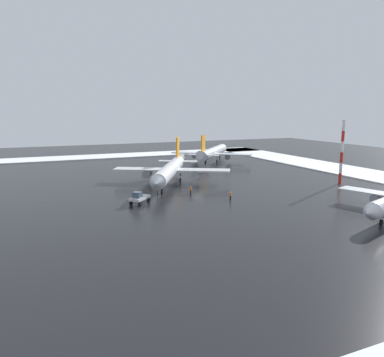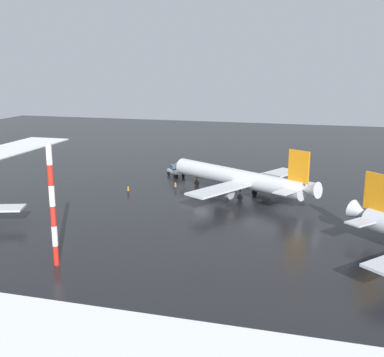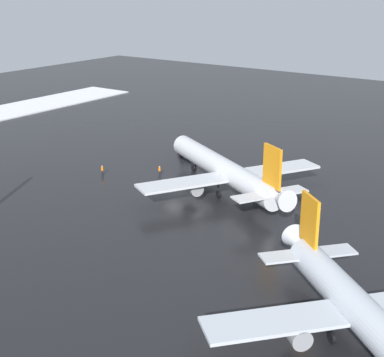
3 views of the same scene
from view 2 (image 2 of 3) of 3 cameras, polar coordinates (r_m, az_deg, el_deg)
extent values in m
plane|color=black|center=(88.73, 1.08, -2.55)|extent=(240.00, 240.00, 0.00)
cube|color=white|center=(45.88, -15.60, -19.18)|extent=(152.00, 16.00, 0.27)
cylinder|color=silver|center=(91.56, 5.19, 0.12)|extent=(27.18, 17.37, 3.33)
cone|color=silver|center=(102.16, -1.64, 1.57)|extent=(3.60, 3.91, 3.16)
cone|color=silver|center=(82.40, 13.78, -1.32)|extent=(4.43, 4.18, 3.24)
cube|color=silver|center=(83.87, 3.20, -1.30)|extent=(10.02, 13.19, 0.35)
cylinder|color=gray|center=(85.85, 3.82, -1.64)|extent=(3.86, 3.34, 1.96)
cube|color=silver|center=(96.10, 9.60, 0.44)|extent=(10.02, 13.19, 0.35)
cylinder|color=gray|center=(95.05, 8.65, -0.27)|extent=(3.86, 3.34, 1.96)
cube|color=orange|center=(82.78, 12.54, 1.40)|extent=(3.58, 2.24, 5.48)
cube|color=silver|center=(81.36, 11.17, -1.51)|extent=(4.53, 5.34, 0.23)
cube|color=silver|center=(86.16, 13.36, -0.78)|extent=(4.53, 5.34, 0.23)
cylinder|color=black|center=(98.60, 0.59, 0.27)|extent=(0.23, 0.23, 0.68)
cylinder|color=black|center=(98.93, 0.59, -0.53)|extent=(1.11, 0.83, 1.08)
cylinder|color=black|center=(88.49, 5.73, -1.35)|extent=(0.23, 0.23, 0.68)
cylinder|color=black|center=(88.87, 5.71, -2.23)|extent=(1.11, 0.83, 1.08)
cylinder|color=black|center=(91.77, 7.44, -0.85)|extent=(0.23, 0.23, 0.68)
cylinder|color=black|center=(92.13, 7.41, -1.71)|extent=(1.11, 0.83, 1.08)
cone|color=silver|center=(72.71, 19.37, -3.81)|extent=(4.32, 4.25, 3.11)
cube|color=orange|center=(70.53, 21.04, -1.54)|extent=(3.06, 2.72, 5.26)
cube|color=silver|center=(69.21, 19.54, -4.85)|extent=(4.80, 5.01, 0.23)
cube|color=silver|center=(106.89, -1.91, 0.86)|extent=(4.79, 4.83, 0.50)
cube|color=#3F5160|center=(107.52, -2.14, 1.37)|extent=(2.05, 2.05, 1.10)
cylinder|color=black|center=(108.02, -2.77, 0.61)|extent=(0.86, 0.87, 0.90)
cylinder|color=black|center=(108.88, -1.83, 0.72)|extent=(0.86, 0.87, 0.90)
cylinder|color=black|center=(105.21, -1.99, 0.26)|extent=(0.86, 0.87, 0.90)
cylinder|color=black|center=(106.10, -1.04, 0.38)|extent=(0.86, 0.87, 0.90)
cylinder|color=black|center=(92.59, -7.62, -1.71)|extent=(0.16, 0.16, 0.85)
cylinder|color=black|center=(92.57, -7.49, -1.71)|extent=(0.16, 0.16, 0.85)
cylinder|color=orange|center=(92.39, -7.57, -1.27)|extent=(0.36, 0.36, 0.62)
sphere|color=tan|center=(92.28, -7.58, -1.01)|extent=(0.24, 0.24, 0.24)
cylinder|color=black|center=(100.12, 0.61, -0.43)|extent=(0.16, 0.16, 0.85)
cylinder|color=black|center=(100.22, 0.51, -0.42)|extent=(0.16, 0.16, 0.85)
cylinder|color=orange|center=(100.00, 0.56, -0.01)|extent=(0.36, 0.36, 0.62)
sphere|color=tan|center=(99.90, 0.56, 0.23)|extent=(0.24, 0.24, 0.24)
cylinder|color=black|center=(94.72, -2.03, -1.25)|extent=(0.16, 0.16, 0.85)
cylinder|color=black|center=(94.71, -1.91, -1.25)|extent=(0.16, 0.16, 0.85)
cylinder|color=orange|center=(94.53, -1.98, -0.82)|extent=(0.36, 0.36, 0.62)
sphere|color=tan|center=(94.42, -1.98, -0.57)|extent=(0.24, 0.24, 0.24)
cylinder|color=red|center=(62.84, -15.80, -8.76)|extent=(0.70, 0.70, 2.56)
cylinder|color=white|center=(61.94, -15.96, -6.56)|extent=(0.70, 0.70, 2.56)
cylinder|color=red|center=(61.13, -16.11, -4.30)|extent=(0.70, 0.70, 2.56)
cylinder|color=white|center=(60.42, -16.27, -1.98)|extent=(0.70, 0.70, 2.56)
cylinder|color=red|center=(59.81, -16.43, 0.38)|extent=(0.70, 0.70, 2.56)
cylinder|color=white|center=(59.31, -16.59, 2.79)|extent=(0.70, 0.70, 2.56)
camera|label=1|loc=(154.16, -24.81, 9.71)|focal=35.00mm
camera|label=3|loc=(34.34, 79.62, 12.92)|focal=55.00mm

